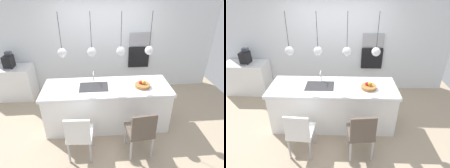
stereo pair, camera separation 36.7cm
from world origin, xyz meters
The scene contains 16 objects.
floor centered at (0.00, 0.00, 0.00)m, with size 6.60×6.60×0.00m, color tan.
back_wall centered at (0.00, 1.65, 1.30)m, with size 6.00×0.10×2.60m, color white.
kitchen_island centered at (0.00, 0.00, 0.46)m, with size 2.50×0.86×0.91m.
sink_basin centered at (-0.26, 0.00, 0.91)m, with size 0.56×0.40×0.02m, color #2D2D30.
faucet centered at (-0.26, 0.21, 1.06)m, with size 0.02×0.17×0.22m.
fruit_bowl centered at (0.69, -0.07, 0.95)m, with size 0.30×0.30×0.13m.
side_counter centered at (-2.40, 1.28, 0.43)m, with size 1.10×0.60×0.85m, color white.
coffee_machine centered at (-2.34, 1.28, 1.01)m, with size 0.20×0.35×0.38m.
microwave centered at (0.96, 1.58, 1.41)m, with size 0.54×0.08×0.34m, color #9E9EA3.
oven centered at (0.96, 1.58, 0.91)m, with size 0.56×0.08×0.56m, color black.
chair_near centered at (-0.51, -0.87, 0.52)m, with size 0.44×0.45×0.91m.
chair_middle centered at (0.51, -0.87, 0.53)m, with size 0.47×0.48×0.93m.
pendant_light_left centered at (-0.78, 0.00, 1.63)m, with size 0.16×0.16×0.76m.
pendant_light_center_left centered at (-0.26, 0.00, 1.63)m, with size 0.16×0.16×0.76m.
pendant_light_center_right centered at (0.26, 0.00, 1.63)m, with size 0.16×0.16×0.76m.
pendant_light_right centered at (0.78, 0.00, 1.63)m, with size 0.16×0.16×0.76m.
Camera 1 is at (-0.16, -3.22, 2.71)m, focal length 30.13 mm.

